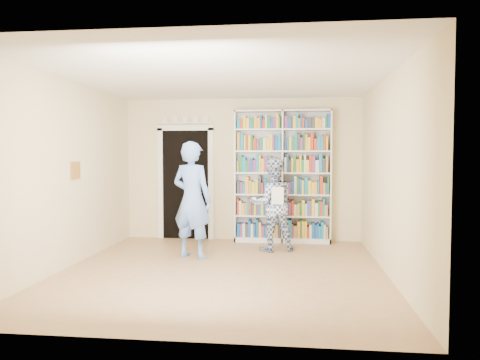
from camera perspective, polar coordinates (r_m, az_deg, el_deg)
The scene contains 11 objects.
floor at distance 6.67m, azimuth -2.18°, elevation -11.03°, with size 5.00×5.00×0.00m, color #A3734E.
ceiling at distance 6.57m, azimuth -2.23°, elevation 12.48°, with size 5.00×5.00×0.00m, color white.
wall_back at distance 8.96m, azimuth 0.25°, elevation 1.29°, with size 4.50×4.50×0.00m, color beige.
wall_left at distance 7.18m, azimuth -20.24°, elevation 0.68°, with size 5.00×5.00×0.00m, color beige.
wall_right at distance 6.53m, azimuth 17.72°, elevation 0.50°, with size 5.00×5.00×0.00m, color beige.
bookshelf at distance 8.75m, azimuth 5.21°, elevation 0.52°, with size 1.79×0.33×2.46m.
doorway at distance 9.13m, azimuth -6.64°, elevation 0.23°, with size 1.10×0.08×2.43m.
wall_art at distance 7.35m, azimuth -19.41°, elevation 1.13°, with size 0.03×0.25×0.25m, color brown.
man_blue at distance 7.42m, azimuth -5.86°, elevation -2.41°, with size 0.67×0.44×1.84m, color #6793E6.
man_plaid at distance 7.96m, azimuth 3.95°, elevation -2.98°, with size 0.77×0.60×1.58m, color navy.
paper_sheet at distance 7.67m, azimuth 4.60°, elevation -1.92°, with size 0.20×0.01×0.28m, color white.
Camera 1 is at (0.99, -6.40, 1.62)m, focal length 35.00 mm.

